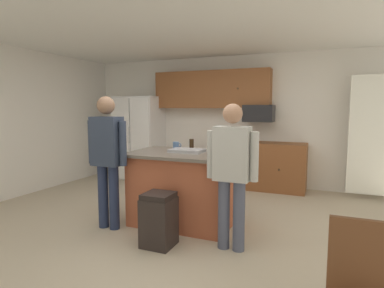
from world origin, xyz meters
The scene contains 17 objects.
floor centered at (0.00, 0.00, 0.00)m, with size 7.04×7.04×0.00m, color #B7A88E.
ceiling centered at (0.00, 0.00, 2.60)m, with size 7.04×7.04×0.00m, color white.
back_wall centered at (0.00, 2.80, 1.30)m, with size 6.40×0.10×2.60m, color white.
side_wall_left centered at (-3.20, 0.00, 1.30)m, with size 0.10×5.60×2.60m, color white.
french_door_window_panel centered at (2.60, 2.40, 1.10)m, with size 0.90×0.06×2.00m, color white.
cabinet_run_upper centered at (-0.40, 2.60, 1.93)m, with size 2.40×0.38×0.75m.
cabinet_run_lower centered at (0.60, 2.48, 0.45)m, with size 1.80×0.63×0.90m.
refrigerator centered at (-2.00, 2.38, 0.90)m, with size 0.95×0.76×1.80m.
microwave_over_range centered at (0.60, 2.50, 1.45)m, with size 0.56×0.40×0.32m, color black.
kitchen_island centered at (0.07, 0.17, 0.49)m, with size 1.44×0.96×0.97m.
person_guest_right centered at (-0.75, -0.36, 0.98)m, with size 0.57×0.22×1.70m.
person_elder_center centered at (0.89, -0.36, 0.92)m, with size 0.57×0.22×1.60m.
glass_pilsner centered at (0.07, 0.46, 1.05)m, with size 0.06×0.06×0.15m.
glass_short_whisky centered at (0.36, 0.46, 1.05)m, with size 0.06×0.06×0.16m.
mug_blue_stoneware centered at (-0.20, 0.50, 1.02)m, with size 0.13×0.09×0.10m.
serving_tray centered at (0.10, 0.22, 0.99)m, with size 0.44×0.30×0.04m.
trash_bin centered at (0.11, -0.59, 0.30)m, with size 0.34×0.34×0.61m.
Camera 1 is at (1.82, -3.68, 1.56)m, focal length 30.13 mm.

